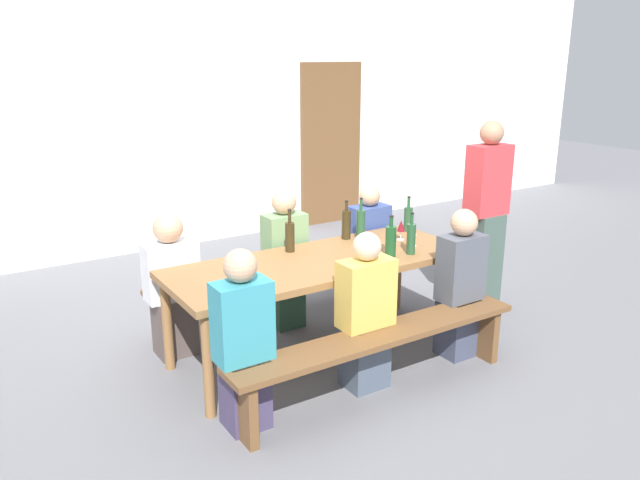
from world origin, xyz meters
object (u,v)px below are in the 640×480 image
at_px(bench_near, 380,345).
at_px(seated_guest_far_2, 369,249).
at_px(bench_far, 274,280).
at_px(seated_guest_far_1, 285,262).
at_px(wine_bottle_1, 346,224).
at_px(seated_guest_near_2, 460,287).
at_px(seated_guest_far_0, 172,288).
at_px(wine_bottle_5, 408,218).
at_px(wine_glass_0, 401,227).
at_px(seated_guest_near_1, 365,316).
at_px(standing_host, 485,224).
at_px(wine_glass_2, 413,231).
at_px(wooden_door, 331,144).
at_px(tasting_table, 320,269).
at_px(wine_bottle_0, 290,236).
at_px(wine_glass_1, 364,248).
at_px(wine_bottle_2, 411,238).
at_px(wine_bottle_3, 391,241).
at_px(wine_bottle_4, 361,224).
at_px(seated_guest_near_0, 243,344).

xyz_separation_m(bench_near, seated_guest_far_2, (0.89, 1.31, 0.16)).
xyz_separation_m(bench_far, seated_guest_far_2, (0.89, -0.15, 0.16)).
xyz_separation_m(bench_near, seated_guest_far_1, (0.03, 1.31, 0.20)).
xyz_separation_m(wine_bottle_1, seated_guest_far_2, (0.42, 0.24, -0.35)).
bearing_deg(seated_guest_near_2, seated_guest_far_0, 57.00).
xyz_separation_m(seated_guest_far_1, seated_guest_far_2, (0.86, 0.00, -0.04)).
xyz_separation_m(bench_near, wine_bottle_5, (1.05, 0.98, 0.50)).
relative_size(wine_glass_0, seated_guest_near_1, 0.15).
xyz_separation_m(wine_bottle_1, wine_glass_0, (0.35, -0.27, -0.01)).
bearing_deg(seated_guest_far_1, bench_far, -169.08).
bearing_deg(standing_host, wine_bottle_5, -37.07).
bearing_deg(wine_glass_2, bench_far, 133.30).
relative_size(wine_glass_2, seated_guest_far_0, 0.16).
bearing_deg(bench_near, wine_bottle_1, 66.32).
distance_m(bench_far, wine_glass_0, 1.17).
distance_m(wooden_door, seated_guest_near_2, 4.06).
distance_m(bench_far, seated_guest_near_2, 1.58).
height_order(wine_glass_0, standing_host, standing_host).
relative_size(tasting_table, wine_bottle_0, 6.86).
relative_size(tasting_table, wine_glass_1, 13.93).
height_order(wine_bottle_5, wine_glass_1, wine_bottle_5).
bearing_deg(bench_far, bench_near, -90.00).
bearing_deg(wine_bottle_2, standing_host, 7.10).
xyz_separation_m(wine_bottle_3, seated_guest_near_2, (0.37, -0.36, -0.33)).
height_order(wine_bottle_4, wine_glass_2, wine_bottle_4).
bearing_deg(wine_glass_2, bench_near, -141.97).
bearing_deg(seated_guest_near_1, tasting_table, -0.97).
xyz_separation_m(wine_bottle_0, seated_guest_near_1, (0.08, -0.87, -0.35)).
bearing_deg(wine_bottle_1, wine_bottle_3, -88.52).
height_order(bench_near, wine_glass_2, wine_glass_2).
height_order(wine_bottle_0, wine_bottle_2, wine_bottle_0).
height_order(wine_glass_2, seated_guest_near_1, seated_guest_near_1).
distance_m(wine_bottle_3, seated_guest_near_0, 1.48).
distance_m(wine_bottle_5, standing_host, 0.64).
bearing_deg(wine_bottle_3, wine_bottle_1, 91.48).
distance_m(wine_bottle_2, wine_glass_1, 0.42).
relative_size(bench_near, wine_bottle_2, 6.75).
bearing_deg(seated_guest_near_1, seated_guest_near_0, 90.00).
distance_m(wine_glass_1, seated_guest_near_2, 0.79).
bearing_deg(wine_glass_2, seated_guest_near_1, -149.63).
bearing_deg(wine_bottle_2, wine_bottle_3, 167.73).
bearing_deg(seated_guest_near_1, seated_guest_far_1, -1.91).
bearing_deg(seated_guest_far_0, wine_glass_0, 73.77).
height_order(wine_bottle_5, seated_guest_near_0, seated_guest_near_0).
relative_size(wine_bottle_3, seated_guest_near_1, 0.29).
bearing_deg(bench_far, tasting_table, -90.00).
relative_size(wine_bottle_2, seated_guest_near_2, 0.28).
bearing_deg(wine_bottle_4, wine_glass_2, -60.01).
distance_m(wine_bottle_4, seated_guest_far_2, 0.57).
xyz_separation_m(bench_near, wine_bottle_0, (-0.09, 1.02, 0.51)).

